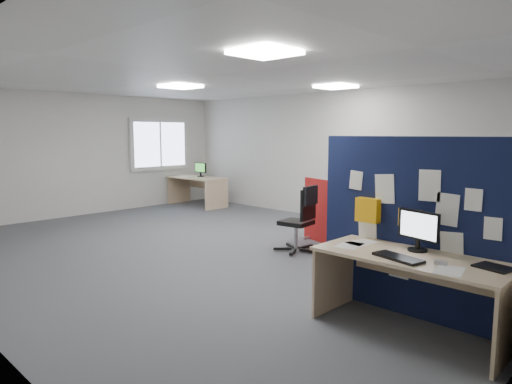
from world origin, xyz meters
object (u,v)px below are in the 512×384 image
Objects in this scene: main_desk at (412,273)px; red_divider at (330,214)px; office_chair at (302,215)px; monitor_main at (418,229)px; navy_divider at (419,229)px; monitor_second at (201,169)px; second_desk at (198,184)px.

main_desk is 3.27m from red_divider.
monitor_main is at bearing -37.34° from office_chair.
monitor_main is at bearing -67.70° from navy_divider.
monitor_second is (-7.22, 3.23, -0.02)m from monitor_main.
red_divider is (-2.40, 2.03, -0.42)m from monitor_main.
monitor_second is 0.38× the size of office_chair.
navy_divider is at bearing -20.16° from red_divider.
red_divider reaches higher than office_chair.
navy_divider reaches higher than monitor_main.
main_desk is at bearing -39.72° from office_chair.
navy_divider is 1.39× the size of second_desk.
second_desk is (-4.82, 1.12, 0.03)m from red_divider.
monitor_second reaches higher than main_desk.
red_divider is 0.87× the size of second_desk.
monitor_main is 0.27× the size of second_desk.
monitor_second is at bearing 156.98° from navy_divider.
second_desk is at bearing 157.55° from navy_divider.
navy_divider is 7.74m from second_desk.
navy_divider reaches higher than monitor_second.
monitor_main reaches higher than office_chair.
second_desk is at bearing -175.03° from red_divider.
office_chair is (4.76, -1.78, 0.03)m from second_desk.
red_divider is at bearing 138.12° from main_desk.
monitor_main is at bearing -23.55° from second_desk.
red_divider is at bearing -13.10° from second_desk.
red_divider is at bearing 141.77° from navy_divider.
red_divider is 3.49× the size of monitor_second.
monitor_main reaches higher than main_desk.
monitor_main is at bearing -26.04° from monitor_second.
monitor_second is 5.12m from office_chair.
main_desk is 1.09× the size of second_desk.
navy_divider is 2.14× the size of office_chair.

